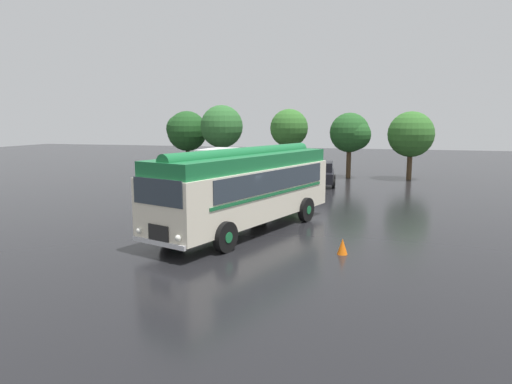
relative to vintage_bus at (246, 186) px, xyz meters
name	(u,v)px	position (x,y,z in m)	size (l,w,h in m)	color
ground_plane	(239,231)	(-0.22, -0.29, -1.89)	(120.00, 120.00, 0.00)	black
vintage_bus	(246,186)	(0.00, 0.00, 0.00)	(5.51, 10.35, 3.49)	silver
car_near_left	(245,173)	(-4.21, 13.51, -1.05)	(2.42, 4.41, 1.66)	#4C5156
car_mid_left	(283,173)	(-1.46, 13.94, -1.05)	(2.34, 4.38, 1.66)	#4C5156
car_mid_right	(321,174)	(1.22, 14.43, -1.05)	(2.24, 4.34, 1.66)	black
box_van	(214,165)	(-6.57, 13.47, -0.53)	(2.66, 5.90, 2.50)	silver
tree_far_left	(185,131)	(-12.08, 20.67, 1.79)	(3.64, 3.63, 5.46)	#4C3823
tree_left_of_centre	(222,126)	(-8.14, 19.58, 2.23)	(3.67, 3.67, 5.92)	#4C3823
tree_centre	(288,129)	(-2.29, 19.35, 2.04)	(3.13, 3.13, 5.54)	#4C3823
tree_right_of_centre	(351,133)	(2.88, 19.51, 1.67)	(3.30, 3.17, 5.22)	#4C3823
tree_far_right	(412,135)	(7.51, 19.70, 1.58)	(3.54, 3.54, 5.30)	#4C3823
traffic_cone	(342,246)	(4.22, -2.48, -1.62)	(0.36, 0.36, 0.55)	orange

